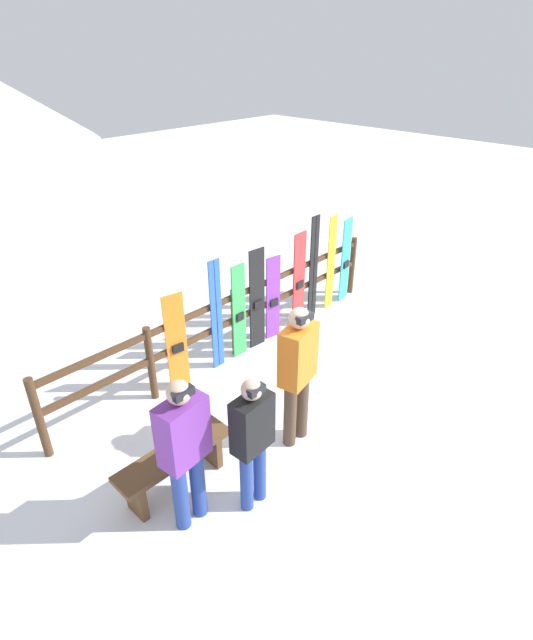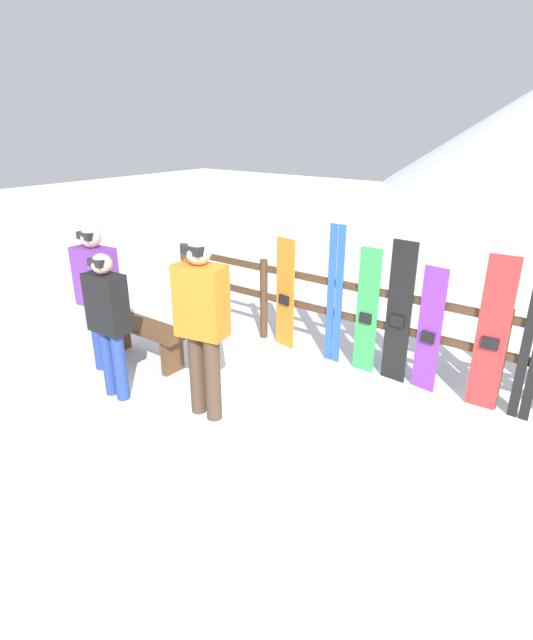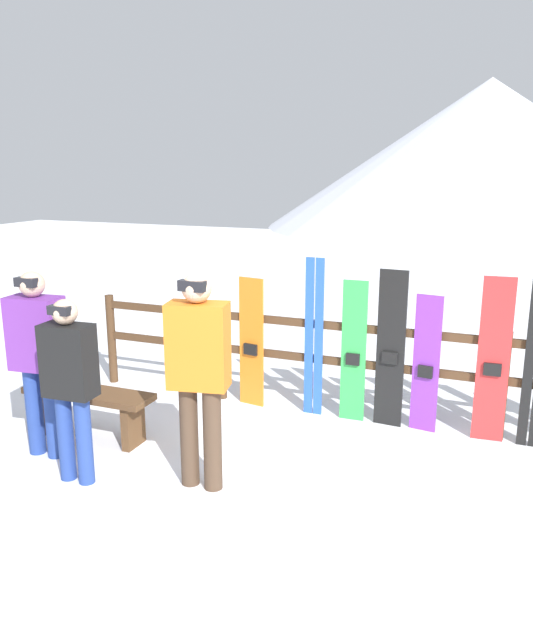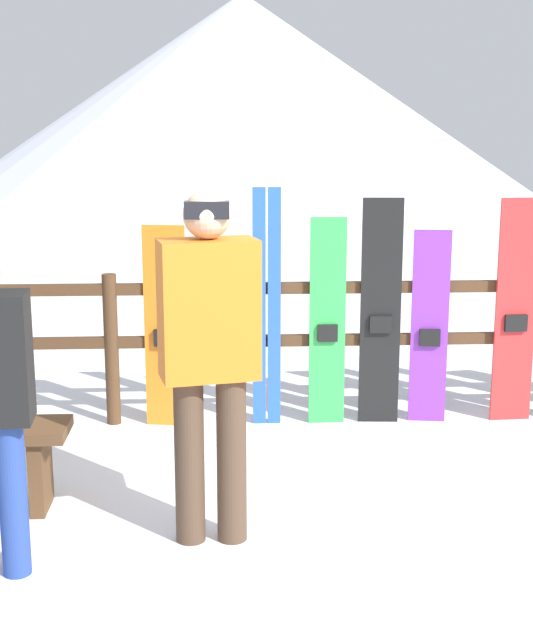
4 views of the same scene
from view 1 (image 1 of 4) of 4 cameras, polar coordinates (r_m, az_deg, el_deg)
The scene contains 15 objects.
ground_plane at distance 6.64m, azimuth 8.00°, elevation -10.18°, with size 40.00×40.00×0.00m, color white.
fence at distance 7.32m, azimuth -3.68°, elevation 0.43°, with size 6.00×0.10×1.08m.
bench at distance 5.50m, azimuth -10.44°, elevation -15.59°, with size 1.31×0.36×0.49m.
person_orange at distance 5.55m, azimuth 3.59°, elevation -5.49°, with size 0.51×0.35×1.78m.
person_black at distance 4.89m, azimuth -1.61°, elevation -13.11°, with size 0.43×0.25×1.56m.
person_purple at distance 4.74m, azimuth -9.36°, elevation -13.99°, with size 0.49×0.31×1.70m.
snowboard_orange at distance 6.68m, azimuth -10.25°, elevation -2.62°, with size 0.29×0.09×1.42m.
ski_pair_blue at distance 6.98m, azimuth -5.75°, elevation 0.49°, with size 0.19×0.02×1.67m.
snowboard_green at distance 7.27m, azimuth -3.16°, elevation 0.92°, with size 0.25×0.06×1.47m.
snowboard_black_stripe at distance 7.47m, azimuth -1.09°, elevation 2.35°, with size 0.28×0.07×1.60m.
snowboard_purple at distance 7.74m, azimuth 0.76°, elevation 2.47°, with size 0.26×0.08×1.38m.
snowboard_red at distance 8.10m, azimuth 3.74°, elevation 4.57°, with size 0.29×0.07×1.60m.
ski_pair_black at distance 8.32m, azimuth 5.39°, elevation 5.94°, with size 0.19×0.02×1.78m.
ski_pair_yellow at distance 8.69m, azimuth 7.37°, elevation 6.47°, with size 0.20×0.02×1.67m.
snowboard_cyan at distance 9.04m, azimuth 9.01°, elevation 6.75°, with size 0.30×0.09×1.52m.
Camera 1 is at (-4.26, -2.86, 4.22)m, focal length 28.00 mm.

